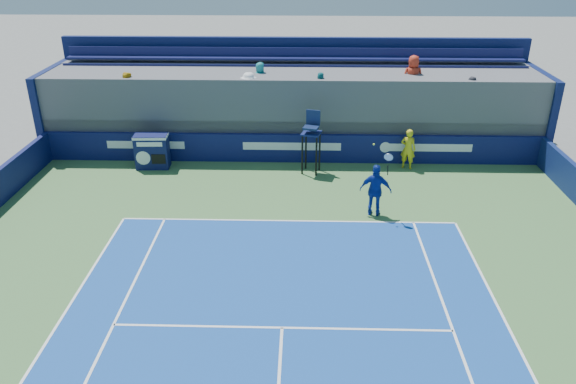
{
  "coord_description": "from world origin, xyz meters",
  "views": [
    {
      "loc": [
        0.45,
        -4.46,
        8.77
      ],
      "look_at": [
        0.0,
        11.5,
        1.25
      ],
      "focal_mm": 35.0,
      "sensor_mm": 36.0,
      "label": 1
    }
  ],
  "objects_px": {
    "ball_person": "(408,149)",
    "umpire_chair": "(312,135)",
    "tennis_player": "(376,190)",
    "match_clock": "(152,150)"
  },
  "relations": [
    {
      "from": "umpire_chair",
      "to": "match_clock",
      "type": "bearing_deg",
      "value": 177.4
    },
    {
      "from": "match_clock",
      "to": "umpire_chair",
      "type": "bearing_deg",
      "value": -2.6
    },
    {
      "from": "ball_person",
      "to": "umpire_chair",
      "type": "xyz_separation_m",
      "value": [
        -3.85,
        -0.49,
        0.7
      ]
    },
    {
      "from": "ball_person",
      "to": "match_clock",
      "type": "relative_size",
      "value": 1.17
    },
    {
      "from": "ball_person",
      "to": "umpire_chair",
      "type": "height_order",
      "value": "umpire_chair"
    },
    {
      "from": "match_clock",
      "to": "ball_person",
      "type": "bearing_deg",
      "value": 1.15
    },
    {
      "from": "ball_person",
      "to": "tennis_player",
      "type": "height_order",
      "value": "tennis_player"
    },
    {
      "from": "ball_person",
      "to": "match_clock",
      "type": "height_order",
      "value": "ball_person"
    },
    {
      "from": "ball_person",
      "to": "tennis_player",
      "type": "relative_size",
      "value": 0.64
    },
    {
      "from": "umpire_chair",
      "to": "tennis_player",
      "type": "height_order",
      "value": "tennis_player"
    }
  ]
}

